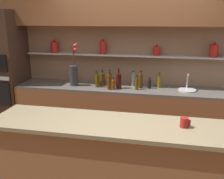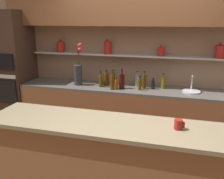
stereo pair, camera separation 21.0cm
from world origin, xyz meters
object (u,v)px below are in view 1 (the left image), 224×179
(flower_vase, at_px, (74,73))
(bottle_spirit_3, at_px, (141,81))
(bottle_wine_1, at_px, (119,81))
(bottle_spirit_11, at_px, (102,79))
(bottle_sauce_10, at_px, (149,84))
(bottle_oil_4, at_px, (159,82))
(bottle_spirit_9, at_px, (109,82))
(bottle_spirit_2, at_px, (133,80))
(bottle_sauce_0, at_px, (113,84))
(coffee_mug, at_px, (184,122))
(oven_tower, at_px, (4,73))
(bottle_spirit_7, at_px, (109,80))
(sink_fixture, at_px, (187,89))
(bottle_oil_5, at_px, (97,81))
(bottle_oil_6, at_px, (137,84))
(bottle_oil_8, at_px, (97,79))

(flower_vase, bearing_deg, bottle_spirit_3, 2.72)
(bottle_wine_1, distance_m, bottle_spirit_11, 0.32)
(bottle_spirit_3, relative_size, bottle_sauce_10, 1.56)
(bottle_oil_4, bearing_deg, bottle_spirit_3, -164.63)
(bottle_spirit_3, distance_m, bottle_spirit_9, 0.51)
(flower_vase, distance_m, bottle_spirit_9, 0.64)
(bottle_spirit_2, distance_m, bottle_spirit_9, 0.45)
(bottle_sauce_0, xyz_separation_m, bottle_spirit_2, (0.29, 0.22, 0.03))
(flower_vase, relative_size, coffee_mug, 7.18)
(coffee_mug, bearing_deg, oven_tower, 151.30)
(bottle_spirit_7, distance_m, bottle_spirit_9, 0.17)
(sink_fixture, height_order, bottle_spirit_7, bottle_spirit_7)
(bottle_spirit_3, distance_m, bottle_spirit_11, 0.64)
(bottle_spirit_2, bearing_deg, bottle_spirit_11, -171.17)
(bottle_spirit_3, height_order, coffee_mug, bottle_spirit_3)
(bottle_sauce_10, bearing_deg, bottle_sauce_0, -168.62)
(bottle_spirit_7, bearing_deg, bottle_oil_4, 6.96)
(flower_vase, xyz_separation_m, bottle_spirit_9, (0.63, -0.13, -0.09))
(sink_fixture, bearing_deg, coffee_mug, -96.01)
(bottle_spirit_2, bearing_deg, coffee_mug, -68.71)
(bottle_sauce_0, distance_m, bottle_sauce_10, 0.58)
(bottle_sauce_0, height_order, bottle_spirit_7, bottle_spirit_7)
(bottle_spirit_2, distance_m, bottle_spirit_11, 0.51)
(oven_tower, xyz_separation_m, bottle_spirit_2, (2.27, 0.14, -0.04))
(bottle_wine_1, bearing_deg, bottle_spirit_7, 156.29)
(bottle_oil_4, bearing_deg, bottle_oil_5, -170.77)
(bottle_oil_6, bearing_deg, bottle_spirit_3, 62.34)
(sink_fixture, distance_m, bottle_oil_5, 1.42)
(bottle_spirit_2, height_order, bottle_sauce_10, bottle_spirit_2)
(bottle_oil_5, bearing_deg, bottle_oil_8, 109.81)
(bottle_spirit_11, xyz_separation_m, coffee_mug, (1.19, -1.67, 0.04))
(bottle_oil_8, xyz_separation_m, bottle_sauce_10, (0.88, -0.04, -0.02))
(bottle_wine_1, distance_m, bottle_spirit_2, 0.29)
(oven_tower, relative_size, bottle_spirit_2, 8.53)
(sink_fixture, height_order, bottle_spirit_9, bottle_spirit_9)
(coffee_mug, bearing_deg, bottle_sauce_0, 122.54)
(bottle_sauce_10, bearing_deg, bottle_wine_1, -168.88)
(bottle_oil_4, bearing_deg, bottle_oil_6, -152.25)
(bottle_sauce_0, height_order, bottle_wine_1, bottle_wine_1)
(bottle_wine_1, distance_m, bottle_oil_4, 0.65)
(bottle_spirit_7, relative_size, bottle_spirit_11, 1.08)
(bottle_spirit_2, distance_m, bottle_oil_6, 0.23)
(bottle_oil_4, bearing_deg, bottle_sauce_0, -165.19)
(bottle_spirit_2, bearing_deg, bottle_sauce_0, -142.64)
(bottle_wine_1, distance_m, bottle_oil_6, 0.29)
(oven_tower, height_order, bottle_oil_5, oven_tower)
(flower_vase, relative_size, bottle_oil_8, 2.83)
(coffee_mug, bearing_deg, sink_fixture, 83.99)
(oven_tower, xyz_separation_m, sink_fixture, (3.13, 0.01, -0.12))
(sink_fixture, distance_m, coffee_mug, 1.64)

